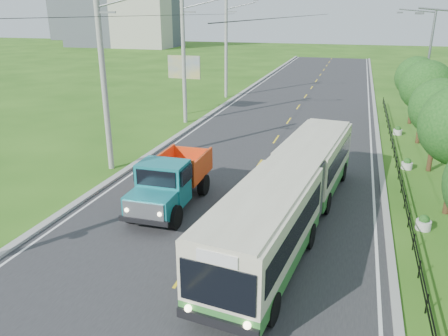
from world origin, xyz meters
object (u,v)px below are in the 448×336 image
at_px(pole_near, 104,83).
at_px(pole_far, 226,49).
at_px(dump_truck, 171,179).
at_px(billboard_left, 184,71).
at_px(tree_back, 416,79).
at_px(pole_mid, 184,61).
at_px(tree_fourth, 439,110).
at_px(tree_fifth, 426,89).
at_px(streetlight_far, 426,61).
at_px(planter_near, 424,223).
at_px(bus, 293,189).
at_px(planter_far, 398,131).
at_px(planter_mid, 407,164).

bearing_deg(pole_near, pole_far, 90.00).
bearing_deg(dump_truck, billboard_left, 108.92).
height_order(pole_far, tree_back, pole_far).
distance_m(pole_near, tree_back, 24.98).
relative_size(billboard_left, dump_truck, 0.86).
xyz_separation_m(pole_mid, billboard_left, (-1.24, 3.00, -1.23)).
distance_m(tree_fourth, tree_fifth, 6.01).
distance_m(tree_back, streetlight_far, 2.37).
xyz_separation_m(streetlight_far, planter_near, (-2.04, -22.00, -4.62)).
relative_size(streetlight_far, dump_truck, 1.51).
bearing_deg(bus, tree_fourth, 61.50).
bearing_deg(tree_back, pole_mid, -164.16).
height_order(pole_mid, bus, pole_mid).
bearing_deg(billboard_left, pole_near, -85.28).
bearing_deg(tree_back, planter_near, -93.57).
bearing_deg(billboard_left, planter_far, -6.31).
height_order(tree_fifth, planter_mid, tree_fifth).
height_order(planter_near, planter_far, same).
xyz_separation_m(tree_fifth, dump_truck, (-12.55, -15.10, -2.43)).
bearing_deg(tree_back, planter_mid, -95.91).
distance_m(pole_mid, pole_far, 12.00).
height_order(planter_near, billboard_left, billboard_left).
height_order(pole_mid, tree_fifth, pole_mid).
height_order(tree_back, planter_far, tree_back).
height_order(pole_near, bus, pole_near).
xyz_separation_m(planter_near, billboard_left, (-18.10, 18.00, 3.58)).
bearing_deg(planter_near, pole_mid, 138.35).
bearing_deg(tree_back, pole_far, 159.26).
bearing_deg(tree_back, dump_truck, -120.74).
height_order(planter_near, dump_truck, dump_truck).
bearing_deg(tree_fifth, pole_near, -148.41).
distance_m(pole_far, streetlight_far, 19.56).
height_order(streetlight_far, billboard_left, streetlight_far).
bearing_deg(planter_mid, dump_truck, -141.57).
bearing_deg(billboard_left, planter_near, -44.84).
bearing_deg(planter_near, planter_far, 90.00).
height_order(tree_fourth, billboard_left, tree_fourth).
bearing_deg(tree_fifth, dump_truck, -129.73).
xyz_separation_m(tree_fourth, dump_truck, (-12.55, -9.10, -2.17)).
relative_size(tree_fourth, planter_mid, 8.06).
relative_size(pole_far, planter_near, 14.93).
distance_m(tree_fourth, bus, 11.85).
xyz_separation_m(pole_far, planter_far, (16.86, -11.00, -4.81)).
xyz_separation_m(tree_fifth, billboard_left, (-19.36, 3.86, 0.01)).
bearing_deg(pole_far, planter_far, -33.12).
relative_size(pole_mid, billboard_left, 1.92).
height_order(pole_far, tree_fourth, pole_far).
relative_size(pole_near, pole_mid, 1.00).
height_order(pole_far, billboard_left, pole_far).
bearing_deg(dump_truck, streetlight_far, 59.03).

